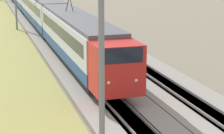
# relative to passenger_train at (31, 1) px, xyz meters

# --- Properties ---
(ballast_main) EXTENTS (240.00, 4.40, 0.30)m
(ballast_main) POSITION_rel_passenger_train_xyz_m (-6.98, 0.00, -2.30)
(ballast_main) COLOR gray
(ballast_main) RESTS_ON ground
(ballast_adjacent) EXTENTS (240.00, 4.40, 0.30)m
(ballast_adjacent) POSITION_rel_passenger_train_xyz_m (-6.98, -4.48, -2.30)
(ballast_adjacent) COLOR gray
(ballast_adjacent) RESTS_ON ground
(track_main) EXTENTS (240.00, 1.57, 0.45)m
(track_main) POSITION_rel_passenger_train_xyz_m (-6.98, 0.00, -2.29)
(track_main) COLOR #4C4238
(track_main) RESTS_ON ground
(track_adjacent) EXTENTS (240.00, 1.57, 0.45)m
(track_adjacent) POSITION_rel_passenger_train_xyz_m (-6.98, -4.48, -2.29)
(track_adjacent) COLOR #4C4238
(track_adjacent) RESTS_ON ground
(passenger_train) EXTENTS (85.02, 2.88, 5.21)m
(passenger_train) POSITION_rel_passenger_train_xyz_m (0.00, 0.00, 0.00)
(passenger_train) COLOR red
(passenger_train) RESTS_ON ground
(catenary_mast_near) EXTENTS (0.22, 2.56, 8.55)m
(catenary_mast_near) POSITION_rel_passenger_train_xyz_m (-49.70, 3.01, 1.96)
(catenary_mast_near) COLOR slate
(catenary_mast_near) RESTS_ON ground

